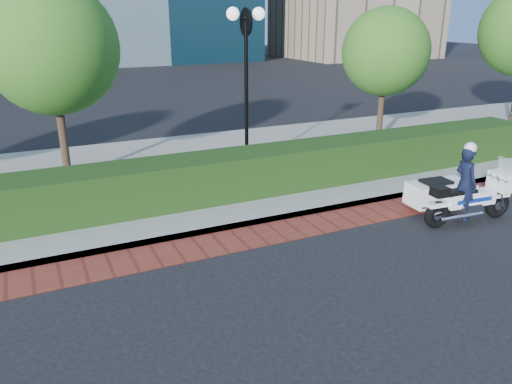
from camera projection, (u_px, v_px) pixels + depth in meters
name	position (u px, v px, depth m)	size (l,w,h in m)	color
ground	(316.00, 263.00, 8.88)	(120.00, 120.00, 0.00)	black
brick_strip	(277.00, 232.00, 10.15)	(60.00, 1.00, 0.01)	maroon
sidewalk	(203.00, 170.00, 13.96)	(60.00, 8.00, 0.15)	gray
hedge_main	(236.00, 174.00, 11.72)	(18.00, 1.20, 1.00)	black
lamppost	(246.00, 65.00, 12.71)	(1.02, 0.70, 4.21)	black
tree_b	(51.00, 48.00, 11.85)	(3.20, 3.20, 4.89)	#332319
tree_c	(386.00, 52.00, 16.01)	(2.80, 2.80, 4.30)	#332319
police_motorcycle	(456.00, 192.00, 10.66)	(2.20, 1.62, 1.78)	black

